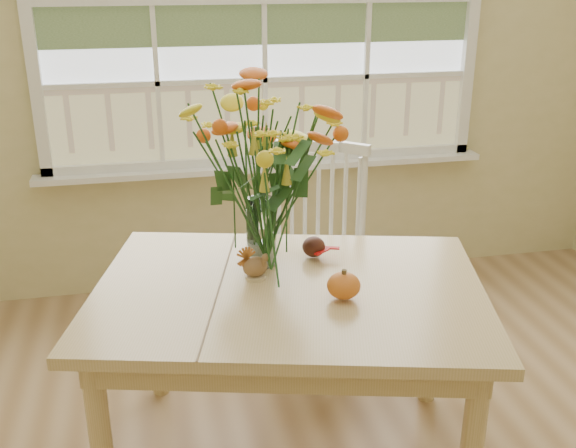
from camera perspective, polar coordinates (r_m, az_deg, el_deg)
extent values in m
cube|color=#CBC082|center=(3.58, -2.11, 15.36)|extent=(4.00, 0.02, 2.70)
cube|color=white|center=(3.64, -1.78, 4.86)|extent=(2.42, 0.12, 0.03)
cube|color=tan|center=(2.28, 0.10, -5.79)|extent=(1.50, 1.23, 0.04)
cube|color=tan|center=(2.32, 0.10, -7.33)|extent=(1.35, 1.08, 0.10)
cylinder|color=tan|center=(2.26, -15.50, -17.68)|extent=(0.07, 0.07, 0.66)
cylinder|color=tan|center=(2.86, -11.08, -8.28)|extent=(0.07, 0.07, 0.66)
cylinder|color=tan|center=(2.82, 12.05, -8.72)|extent=(0.07, 0.07, 0.66)
cube|color=white|center=(2.99, 1.96, -3.71)|extent=(0.58, 0.57, 0.05)
cube|color=white|center=(3.05, 2.58, 1.97)|extent=(0.43, 0.22, 0.51)
cylinder|color=white|center=(2.99, -1.95, -8.86)|extent=(0.04, 0.04, 0.44)
cylinder|color=white|center=(3.27, -0.60, -6.06)|extent=(0.04, 0.04, 0.44)
cylinder|color=white|center=(2.94, 4.71, -9.53)|extent=(0.04, 0.04, 0.44)
cylinder|color=white|center=(3.22, 5.46, -6.61)|extent=(0.04, 0.04, 0.44)
cylinder|color=white|center=(2.40, -2.27, -0.66)|extent=(0.11, 0.11, 0.25)
ellipsoid|color=#C76417|center=(2.19, 4.73, -5.33)|extent=(0.11, 0.11, 0.09)
cylinder|color=#CCB78C|center=(2.33, -2.78, -4.50)|extent=(0.07, 0.07, 0.01)
ellipsoid|color=brown|center=(2.32, -2.80, -3.63)|extent=(0.10, 0.08, 0.07)
ellipsoid|color=#38160F|center=(2.48, 2.19, -2.02)|extent=(0.08, 0.08, 0.08)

